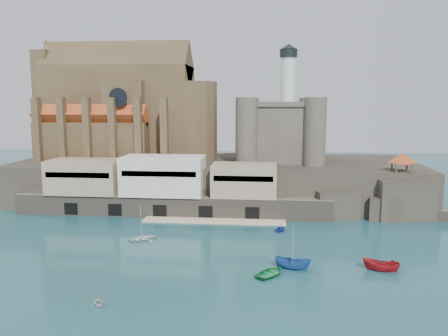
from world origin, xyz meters
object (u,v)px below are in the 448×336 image
boat_1 (99,304)px  boat_2 (292,269)px  pavilion (402,159)px  church (126,113)px  castle_keep (280,128)px

boat_1 → boat_2: size_ratio=0.48×
boat_1 → pavilion: bearing=8.8°
church → pavilion: (66.13, -15.85, -9.40)m
church → castle_keep: 40.39m
castle_keep → boat_1: 69.16m
church → castle_keep: church is taller
castle_keep → boat_1: size_ratio=10.95×
church → boat_1: size_ratio=17.56×
castle_keep → boat_1: (-23.89, -62.26, -18.31)m
church → boat_1: bearing=-75.5°
pavilion → castle_keep: bearing=149.8°
pavilion → boat_2: size_ratio=1.16×
castle_keep → church: bearing=178.9°
boat_1 → boat_2: (24.75, 14.10, 0.00)m
church → boat_2: 67.61m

